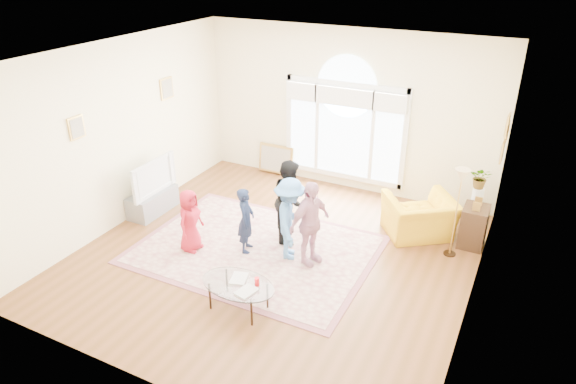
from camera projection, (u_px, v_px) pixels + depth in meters
The scene contains 18 objects.
ground at pixel (275, 256), 8.33m from camera, with size 6.00×6.00×0.00m, color brown.
room_shell at pixel (343, 115), 9.91m from camera, with size 6.00×6.00×6.00m.
area_rug at pixel (256, 249), 8.48m from camera, with size 3.60×2.60×0.02m, color beige.
rug_border at pixel (256, 250), 8.48m from camera, with size 3.80×2.80×0.01m, color #8C4F57.
tv_console at pixel (153, 202), 9.59m from camera, with size 0.45×1.00×0.42m, color gray.
television at pixel (150, 176), 9.35m from camera, with size 0.17×1.12×0.64m.
coffee_table at pixel (238, 285), 6.96m from camera, with size 1.12×0.75×0.54m.
armchair at pixel (419, 217), 8.76m from camera, with size 1.09×0.96×0.71m, color gold.
side_cabinet at pixel (473, 226), 8.48m from camera, with size 0.40×0.50×0.70m, color black.
floor_lamp at pixel (461, 183), 7.80m from camera, with size 0.31×0.31×1.51m.
plant_pedestal at pixel (476, 206), 9.14m from camera, with size 0.20×0.20×0.70m, color white.
potted_plant at pixel (481, 178), 8.90m from camera, with size 0.36×0.31×0.40m, color #33722D.
leaning_picture at pixel (276, 174), 11.27m from camera, with size 0.80×0.05×0.62m, color tan.
child_red at pixel (190, 221), 8.25m from camera, with size 0.52×0.34×1.06m, color #AE192C.
child_navy at pixel (246, 220), 8.22m from camera, with size 0.40×0.26×1.11m, color #18223D.
child_black at pixel (290, 200), 8.50m from camera, with size 0.69×0.54×1.42m, color black.
child_pink at pixel (310, 223), 7.84m from camera, with size 0.81×0.34×1.38m, color #CC8DA7.
child_blue at pixel (290, 219), 7.99m from camera, with size 0.88×0.50×1.36m, color #4C83C5.
Camera 1 is at (3.35, -6.18, 4.59)m, focal length 32.00 mm.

